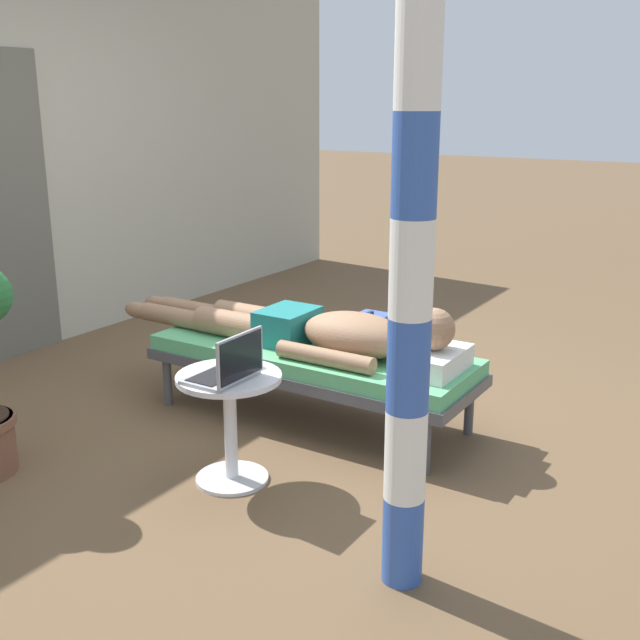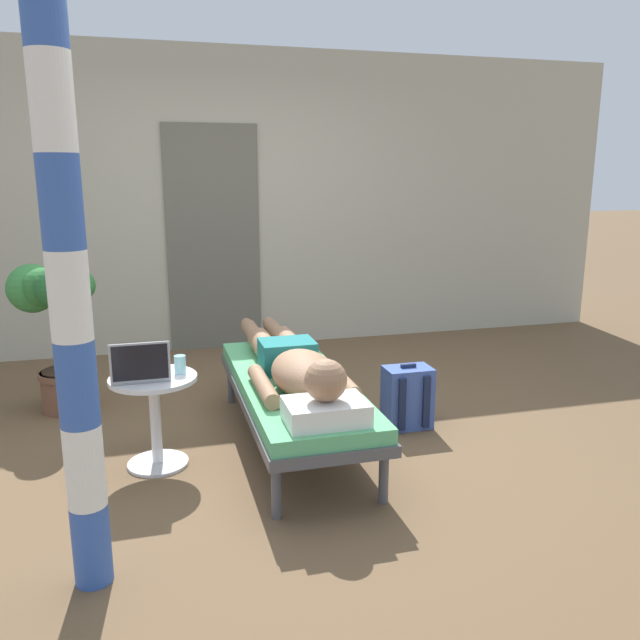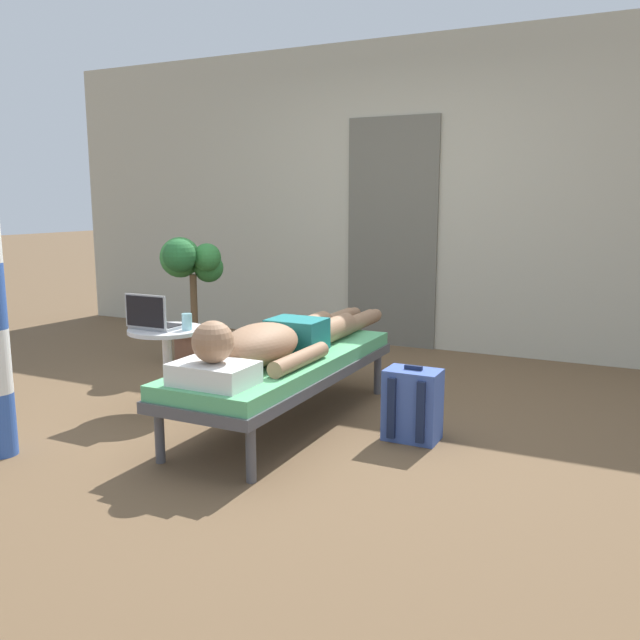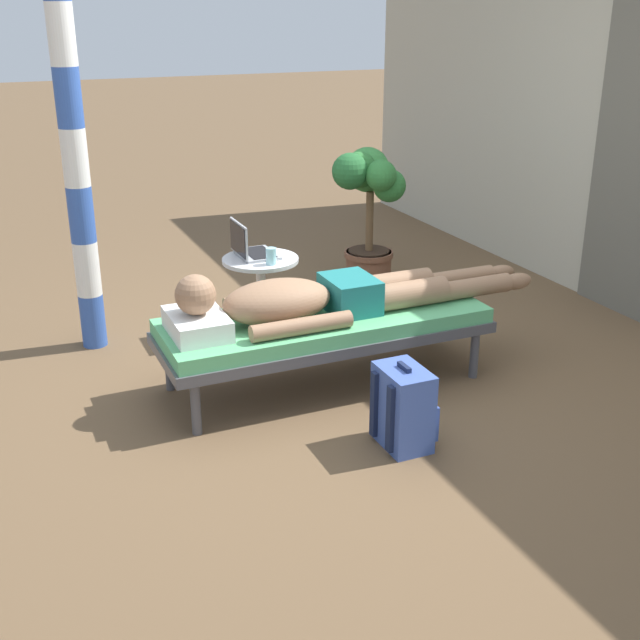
% 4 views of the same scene
% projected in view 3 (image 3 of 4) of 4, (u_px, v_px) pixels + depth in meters
% --- Properties ---
extents(ground_plane, '(40.00, 40.00, 0.00)m').
position_uv_depth(ground_plane, '(286.00, 415.00, 4.15)').
color(ground_plane, brown).
extents(house_wall_back, '(7.60, 0.20, 2.70)m').
position_uv_depth(house_wall_back, '(418.00, 196.00, 5.94)').
color(house_wall_back, '#B2AD99').
rests_on(house_wall_back, ground).
extents(house_door_panel, '(0.84, 0.03, 2.04)m').
position_uv_depth(house_door_panel, '(392.00, 234.00, 5.99)').
color(house_door_panel, '#625F54').
rests_on(house_door_panel, ground).
extents(lounge_chair, '(0.64, 1.83, 0.42)m').
position_uv_depth(lounge_chair, '(285.00, 367.00, 3.95)').
color(lounge_chair, '#4C4C51').
rests_on(lounge_chair, ground).
extents(person_reclining, '(0.53, 2.17, 0.32)m').
position_uv_depth(person_reclining, '(281.00, 340.00, 3.89)').
color(person_reclining, white).
rests_on(person_reclining, lounge_chair).
extents(side_table, '(0.48, 0.48, 0.52)m').
position_uv_depth(side_table, '(167.00, 354.00, 4.23)').
color(side_table, silver).
rests_on(side_table, ground).
extents(laptop, '(0.31, 0.24, 0.23)m').
position_uv_depth(laptop, '(153.00, 320.00, 4.17)').
color(laptop, '#A5A8AD').
rests_on(laptop, side_table).
extents(drink_glass, '(0.06, 0.06, 0.10)m').
position_uv_depth(drink_glass, '(187.00, 322.00, 4.14)').
color(drink_glass, '#99D8E5').
rests_on(drink_glass, side_table).
extents(backpack, '(0.30, 0.26, 0.42)m').
position_uv_depth(backpack, '(413.00, 405.00, 3.71)').
color(backpack, '#3F59A5').
rests_on(backpack, ground).
extents(potted_plant, '(0.57, 0.54, 1.02)m').
position_uv_depth(potted_plant, '(190.00, 283.00, 5.38)').
color(potted_plant, brown).
rests_on(potted_plant, ground).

